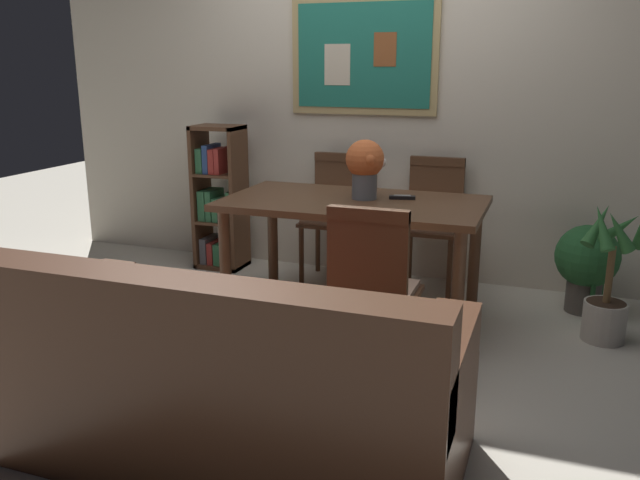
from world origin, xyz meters
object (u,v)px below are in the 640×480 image
dining_chair_far_left (336,206)px  potted_palm (609,286)px  dining_chair_near_right (373,280)px  flower_vase (365,165)px  tv_remote (402,197)px  potted_ivy (587,262)px  dining_chair_far_right (433,213)px  bookshelf (220,204)px  dining_table (353,216)px  leather_couch (226,389)px

dining_chair_far_left → potted_palm: bearing=-17.5°
dining_chair_near_right → flower_vase: size_ratio=2.57×
tv_remote → potted_ivy: bearing=24.4°
dining_chair_near_right → tv_remote: bearing=94.7°
tv_remote → dining_chair_far_right: bearing=83.5°
tv_remote → flower_vase: bearing=-163.6°
bookshelf → dining_chair_far_right: bearing=2.8°
dining_table → leather_couch: (-0.02, -1.61, -0.34)m
dining_chair_far_right → flower_vase: size_ratio=2.57×
dining_table → potted_ivy: 1.52m
potted_palm → flower_vase: (-1.41, -0.11, 0.63)m
dining_chair_near_right → leather_couch: size_ratio=0.51×
potted_palm → dining_chair_far_left: bearing=162.5°
dining_chair_near_right → dining_chair_far_right: 1.57m
potted_ivy → dining_table: bearing=-155.5°
flower_vase → dining_chair_far_right: bearing=67.9°
potted_ivy → flower_vase: bearing=-156.9°
dining_table → dining_chair_near_right: size_ratio=1.68×
dining_chair_near_right → potted_ivy: 1.75m
dining_chair_far_right → leather_couch: size_ratio=0.51×
dining_table → potted_ivy: dining_table is taller
dining_table → tv_remote: size_ratio=9.47×
leather_couch → potted_palm: 2.31m
dining_chair_near_right → potted_ivy: dining_chair_near_right is taller
dining_chair_far_right → bookshelf: size_ratio=0.83×
dining_chair_near_right → leather_couch: (-0.36, -0.82, -0.23)m
potted_palm → flower_vase: flower_vase is taller
dining_table → dining_chair_far_left: 0.84m
dining_chair_far_left → flower_vase: 0.90m
dining_chair_near_right → potted_palm: size_ratio=1.11×
dining_chair_far_left → potted_palm: size_ratio=1.11×
dining_chair_far_left → dining_chair_near_right: size_ratio=1.00×
flower_vase → potted_palm: bearing=4.6°
dining_chair_near_right → potted_ivy: size_ratio=1.49×
potted_ivy → leather_couch: bearing=-121.6°
dining_chair_far_left → bookshelf: size_ratio=0.83×
dining_chair_far_left → potted_ivy: size_ratio=1.49×
potted_ivy → flower_vase: flower_vase is taller
leather_couch → potted_palm: size_ratio=2.19×
dining_chair_far_left → leather_couch: bearing=-81.7°
dining_chair_near_right → potted_palm: (1.11, 0.97, -0.21)m
leather_couch → dining_chair_far_right: bearing=81.5°
dining_chair_far_left → bookshelf: bookshelf is taller
bookshelf → potted_palm: bookshelf is taller
dining_chair_near_right → potted_ivy: (1.01, 1.41, -0.21)m
potted_ivy → potted_palm: potted_palm is taller
dining_chair_far_right → dining_table: bearing=-113.7°
dining_chair_far_left → dining_chair_far_right: (0.70, 0.03, 0.00)m
dining_chair_far_left → potted_ivy: bearing=-4.3°
dining_chair_near_right → tv_remote: size_ratio=5.62×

